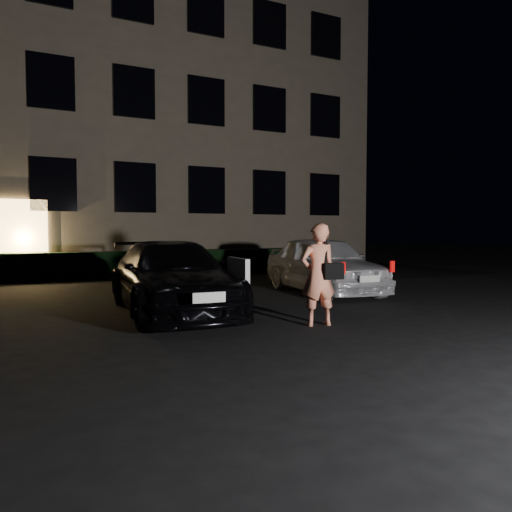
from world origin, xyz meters
name	(u,v)px	position (x,y,z in m)	size (l,w,h in m)	color
ground	(314,335)	(0.00, 0.00, 0.00)	(80.00, 80.00, 0.00)	black
building	(111,121)	(0.00, 14.99, 6.00)	(20.00, 8.11, 12.00)	#6F624F
hedge	(140,264)	(0.00, 10.50, 0.42)	(15.00, 0.70, 0.85)	black
sedan	(172,277)	(-1.26, 2.88, 0.67)	(2.26, 4.81, 1.34)	black
hatch	(324,264)	(2.94, 4.00, 0.71)	(2.19, 4.36, 1.42)	silver
man	(319,274)	(0.46, 0.56, 0.83)	(0.69, 0.48, 1.66)	#FF916C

